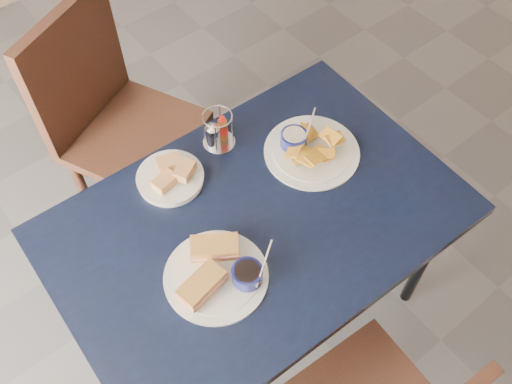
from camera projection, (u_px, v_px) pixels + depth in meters
ground at (272, 283)px, 2.46m from camera, size 6.00×6.00×0.00m
dining_table at (256, 229)px, 1.82m from camera, size 1.28×0.88×0.75m
chair_far at (118, 107)px, 2.26m from camera, size 0.63×0.64×1.02m
sandwich_plate at (218, 271)px, 1.64m from camera, size 0.32×0.31×0.12m
plantain_plate at (307, 148)px, 1.91m from camera, size 0.32×0.32×0.12m
bread_basket at (171, 177)px, 1.84m from camera, size 0.21×0.21×0.07m
condiment_caddy at (217, 132)px, 1.90m from camera, size 0.11×0.11×0.14m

